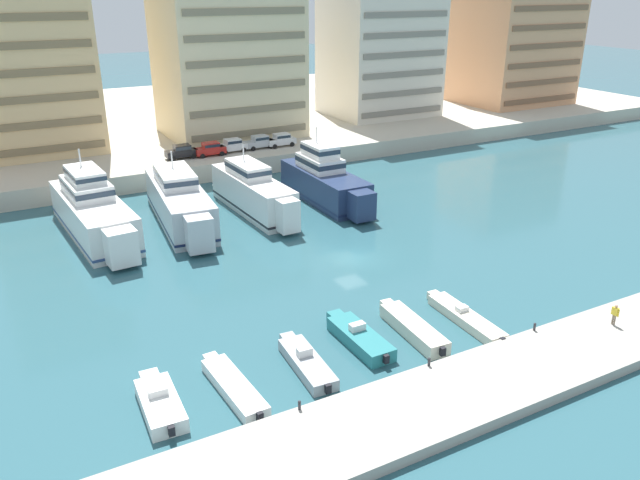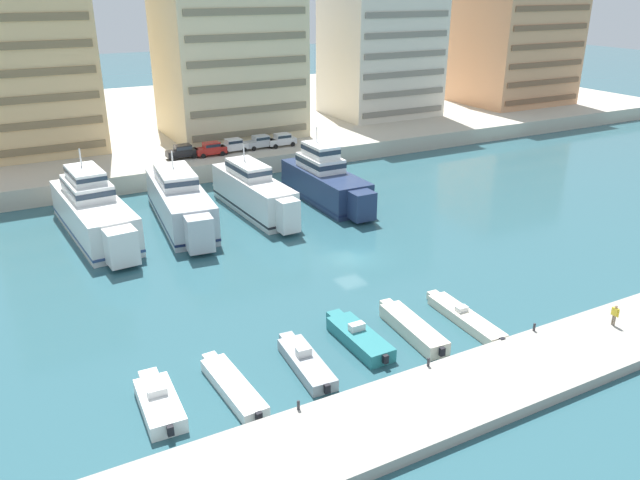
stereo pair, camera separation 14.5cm
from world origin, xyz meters
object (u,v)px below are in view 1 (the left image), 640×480
Objects in this scene: car_white_mid_left at (232,145)px; motorboat_grey_mid_left at (306,362)px; yacht_white_mid_left at (254,193)px; car_black_far_left at (182,151)px; yacht_white_far_left at (93,212)px; motorboat_teal_center_left at (359,337)px; yacht_silver_left at (180,202)px; yacht_navy_center_left at (325,181)px; motorboat_white_far_left at (160,403)px; motorboat_white_left at (233,386)px; motorboat_cream_center_right at (465,317)px; car_red_left at (210,149)px; pedestrian_near_edge at (615,313)px; car_silver_center_left at (259,141)px; motorboat_cream_center at (412,328)px; car_white_center at (281,139)px.

motorboat_grey_mid_left is at bearing -105.54° from car_white_mid_left.
car_black_far_left is at bearing 98.68° from yacht_white_mid_left.
yacht_white_mid_left reaches higher than motorboat_grey_mid_left.
yacht_white_far_left reaches higher than motorboat_teal_center_left.
yacht_white_far_left is at bearing 175.68° from yacht_silver_left.
yacht_white_far_left is at bearing 176.16° from yacht_navy_center_left.
motorboat_white_far_left is 0.82× the size of motorboat_white_left.
motorboat_cream_center_right is (4.40, -30.28, -1.87)m from yacht_white_mid_left.
car_white_mid_left is at bearing 37.85° from yacht_white_far_left.
pedestrian_near_edge is at bearing -77.87° from car_red_left.
motorboat_cream_center_right is at bearing 142.11° from pedestrian_near_edge.
motorboat_cream_center_right is 10.57m from pedestrian_near_edge.
car_white_mid_left is 55.14m from pedestrian_near_edge.
yacht_navy_center_left is at bearing -3.84° from yacht_white_far_left.
yacht_white_far_left reaches higher than motorboat_white_far_left.
car_silver_center_left reaches higher than motorboat_teal_center_left.
motorboat_teal_center_left is 48.73m from car_silver_center_left.
yacht_white_far_left is 4.90× the size of car_white_mid_left.
motorboat_white_far_left is 0.82× the size of motorboat_cream_center.
yacht_silver_left is at bearing -139.47° from car_white_center.
pedestrian_near_edge reaches higher than motorboat_grey_mid_left.
yacht_white_mid_left reaches higher than car_black_far_left.
car_red_left is (1.06, 17.28, 1.05)m from yacht_white_mid_left.
motorboat_cream_center_right is 2.04× the size of car_silver_center_left.
motorboat_white_left is 51.47m from car_white_mid_left.
yacht_white_far_left is 38.11m from motorboat_cream_center_right.
car_silver_center_left reaches higher than pedestrian_near_edge.
car_silver_center_left is (12.70, 46.96, 2.78)m from motorboat_teal_center_left.
motorboat_teal_center_left is 49.35m from car_white_center.
yacht_silver_left reaches higher than motorboat_white_far_left.
motorboat_grey_mid_left is at bearing -75.84° from yacht_white_far_left.
car_white_center is (7.22, 47.83, 2.92)m from motorboat_cream_center_right.
car_white_mid_left is at bearing -178.60° from car_silver_center_left.
yacht_white_mid_left reaches higher than motorboat_teal_center_left.
car_white_mid_left is (4.52, 47.62, 2.78)m from motorboat_cream_center.
yacht_navy_center_left is at bearing 96.06° from pedestrian_near_edge.
car_white_mid_left is 7.25m from car_white_center.
motorboat_cream_center is at bearing -106.93° from yacht_navy_center_left.
car_silver_center_left is 54.77m from pedestrian_near_edge.
car_black_far_left is at bearing 88.11° from motorboat_teal_center_left.
motorboat_white_left is at bearing -4.93° from motorboat_white_far_left.
yacht_navy_center_left is 2.20× the size of motorboat_cream_center.
yacht_white_far_left is at bearing 175.53° from yacht_white_mid_left.
motorboat_cream_center_right is at bearing -89.97° from car_white_mid_left.
yacht_navy_center_left reaches higher than car_red_left.
motorboat_grey_mid_left is (-0.77, -30.66, -1.83)m from yacht_silver_left.
car_white_mid_left is at bearing 84.58° from motorboat_cream_center.
yacht_white_mid_left is at bearing 81.67° from motorboat_teal_center_left.
yacht_white_far_left is 32.95m from motorboat_teal_center_left.
motorboat_cream_center is (-0.15, -29.84, -1.73)m from yacht_white_mid_left.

